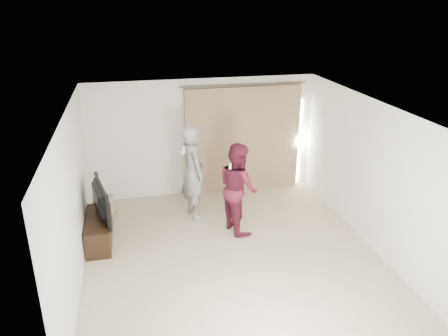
{
  "coord_description": "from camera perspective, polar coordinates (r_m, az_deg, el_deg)",
  "views": [
    {
      "loc": [
        -1.56,
        -6.33,
        4.23
      ],
      "look_at": [
        0.12,
        1.2,
        1.16
      ],
      "focal_mm": 35.0,
      "sensor_mm": 36.0,
      "label": 1
    }
  ],
  "objects": [
    {
      "name": "tv_console",
      "position": [
        8.35,
        -16.02,
        -7.77
      ],
      "size": [
        0.44,
        1.26,
        0.48
      ],
      "primitive_type": "cube",
      "color": "black",
      "rests_on": "ground"
    },
    {
      "name": "person_man",
      "position": [
        8.66,
        -4.08,
        -0.53
      ],
      "size": [
        0.6,
        0.79,
        1.93
      ],
      "color": "gray",
      "rests_on": "ground"
    },
    {
      "name": "ceiling",
      "position": [
        6.72,
        1.2,
        7.63
      ],
      "size": [
        5.0,
        5.5,
        0.01
      ],
      "primitive_type": "cube",
      "color": "white",
      "rests_on": "wall_back"
    },
    {
      "name": "curtain",
      "position": [
        9.82,
        2.62,
        3.7
      ],
      "size": [
        2.8,
        0.11,
        2.46
      ],
      "color": "tan",
      "rests_on": "ground"
    },
    {
      "name": "tv",
      "position": [
        8.09,
        -16.44,
        -4.2
      ],
      "size": [
        0.39,
        1.18,
        0.67
      ],
      "primitive_type": "imported",
      "rotation": [
        0.0,
        0.0,
        1.77
      ],
      "color": "black",
      "rests_on": "tv_console"
    },
    {
      "name": "floor",
      "position": [
        7.77,
        1.05,
        -11.32
      ],
      "size": [
        5.5,
        5.5,
        0.0
      ],
      "primitive_type": "plane",
      "color": "#C2AF91",
      "rests_on": "ground"
    },
    {
      "name": "wall_back",
      "position": [
        9.66,
        -2.73,
        4.0
      ],
      "size": [
        5.0,
        0.04,
        2.6
      ],
      "primitive_type": "cube",
      "color": "silver",
      "rests_on": "ground"
    },
    {
      "name": "wall_left",
      "position": [
        7.04,
        -19.14,
        -4.22
      ],
      "size": [
        0.04,
        5.5,
        2.6
      ],
      "color": "silver",
      "rests_on": "ground"
    },
    {
      "name": "person_woman",
      "position": [
        8.19,
        1.84,
        -2.56
      ],
      "size": [
        0.85,
        0.98,
        1.74
      ],
      "color": "#571728",
      "rests_on": "ground"
    },
    {
      "name": "scratching_post",
      "position": [
        9.28,
        -14.7,
        -4.99
      ],
      "size": [
        0.32,
        0.32,
        0.43
      ],
      "color": "tan",
      "rests_on": "ground"
    }
  ]
}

